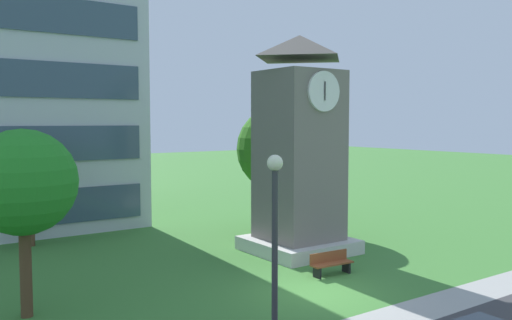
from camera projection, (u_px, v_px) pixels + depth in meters
name	position (u px, v px, depth m)	size (l,w,h in m)	color
ground_plane	(315.00, 293.00, 18.60)	(160.00, 160.00, 0.00)	#3D7A33
kerb_strip	(386.00, 320.00, 15.99)	(120.00, 1.60, 0.01)	#9E9E99
clock_tower	(299.00, 157.00, 24.25)	(4.21, 4.21, 9.74)	slate
park_bench	(331.00, 263.00, 20.74)	(1.83, 0.59, 0.88)	brown
street_lamp	(275.00, 240.00, 11.98)	(0.36, 0.36, 5.18)	#333338
tree_near_tower	(23.00, 183.00, 16.03)	(3.19, 3.19, 5.71)	#513823
tree_by_building	(279.00, 149.00, 28.65)	(4.58, 4.58, 6.76)	#513823
tree_streetside	(29.00, 164.00, 25.32)	(2.96, 2.96, 5.44)	#513823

